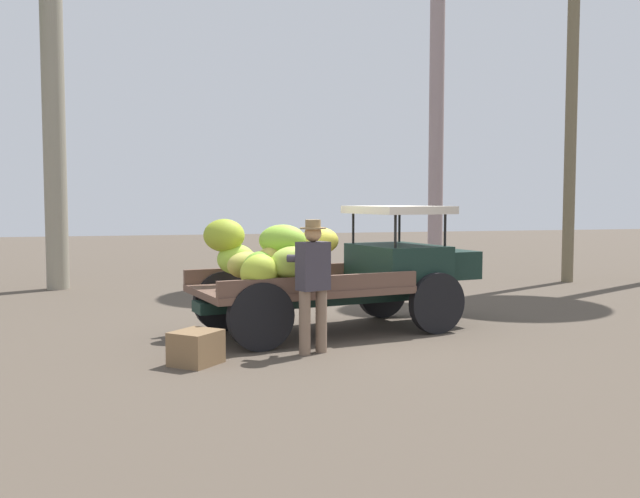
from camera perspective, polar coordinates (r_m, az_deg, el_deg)
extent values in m
plane|color=brown|center=(10.73, 1.53, -6.70)|extent=(60.00, 60.00, 0.00)
cube|color=#152B24|center=(10.59, 0.49, -4.06)|extent=(4.01, 1.18, 0.16)
cylinder|color=black|center=(11.98, 5.03, -3.37)|extent=(0.92, 0.31, 0.91)
cylinder|color=black|center=(10.65, 9.45, -4.35)|extent=(0.92, 0.31, 0.91)
cylinder|color=black|center=(10.83, -7.84, -4.19)|extent=(0.92, 0.31, 0.91)
cylinder|color=black|center=(9.34, -4.81, -5.49)|extent=(0.92, 0.31, 0.91)
cube|color=brown|center=(10.38, -1.74, -3.23)|extent=(3.27, 2.25, 0.10)
cube|color=brown|center=(11.09, -3.43, -1.93)|extent=(2.96, 0.64, 0.22)
cube|color=brown|center=(9.64, 0.19, -2.83)|extent=(2.96, 0.64, 0.22)
cube|color=#152B24|center=(11.14, 6.27, -1.07)|extent=(1.36, 1.70, 0.55)
cube|color=#152B24|center=(11.64, 10.03, -1.16)|extent=(0.89, 1.18, 0.44)
cylinder|color=black|center=(11.88, 6.44, 1.90)|extent=(0.04, 0.04, 0.55)
cylinder|color=black|center=(10.81, 10.09, 1.65)|extent=(0.04, 0.04, 0.55)
cylinder|color=black|center=(11.44, 2.71, 1.84)|extent=(0.04, 0.04, 0.55)
cylinder|color=black|center=(10.32, 6.12, 1.58)|extent=(0.04, 0.04, 0.55)
cube|color=beige|center=(11.10, 6.30, 3.17)|extent=(1.48, 1.72, 0.12)
ellipsoid|color=#A7D341|center=(10.43, -6.81, -0.83)|extent=(0.60, 0.49, 0.51)
ellipsoid|color=gold|center=(9.88, -3.35, -1.54)|extent=(0.77, 0.70, 0.53)
ellipsoid|color=#8EC237|center=(9.83, -3.06, 0.71)|extent=(0.86, 0.82, 0.59)
ellipsoid|color=#81BB36|center=(9.69, -4.79, -1.65)|extent=(0.55, 0.48, 0.50)
ellipsoid|color=#98AB2C|center=(10.42, -7.77, 1.10)|extent=(0.65, 0.63, 0.61)
ellipsoid|color=#BBD23B|center=(9.42, -4.96, -1.85)|extent=(0.70, 0.74, 0.63)
ellipsoid|color=gold|center=(10.93, -0.06, 0.68)|extent=(0.68, 0.58, 0.46)
ellipsoid|color=#B7D33A|center=(10.36, -1.81, -0.66)|extent=(0.66, 0.66, 0.52)
ellipsoid|color=gold|center=(10.02, -6.01, -1.28)|extent=(0.73, 0.65, 0.45)
ellipsoid|color=#B2D14A|center=(9.59, -2.34, -1.13)|extent=(0.75, 0.67, 0.54)
ellipsoid|color=gold|center=(9.77, -4.03, -0.99)|extent=(0.58, 0.60, 0.51)
ellipsoid|color=#BBB54A|center=(10.33, -3.07, -0.25)|extent=(0.74, 0.76, 0.61)
cylinder|color=#826854|center=(9.10, -1.24, -6.00)|extent=(0.15, 0.15, 0.83)
cylinder|color=#826854|center=(9.25, 0.10, -5.84)|extent=(0.15, 0.15, 0.83)
cube|color=#3F3A44|center=(9.08, -0.57, -1.39)|extent=(0.46, 0.36, 0.62)
cylinder|color=#3F3A44|center=(9.09, -1.44, -0.79)|extent=(0.39, 0.29, 0.10)
cylinder|color=#3F3A44|center=(9.21, -0.41, -0.73)|extent=(0.22, 0.41, 0.10)
sphere|color=tan|center=(9.05, -0.57, 1.28)|extent=(0.22, 0.22, 0.22)
cylinder|color=#94774D|center=(9.04, -0.57, 1.69)|extent=(0.34, 0.34, 0.02)
cylinder|color=#94774D|center=(9.04, -0.57, 2.07)|extent=(0.20, 0.20, 0.10)
cube|color=olive|center=(8.75, -10.00, -7.87)|extent=(0.73, 0.73, 0.41)
cylinder|color=gray|center=(19.10, 9.43, 12.83)|extent=(0.39, 0.39, 9.87)
cylinder|color=gray|center=(16.84, -20.79, 11.78)|extent=(0.49, 0.49, 8.68)
cylinder|color=#706349|center=(18.32, 19.76, 14.25)|extent=(0.28, 0.28, 10.64)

